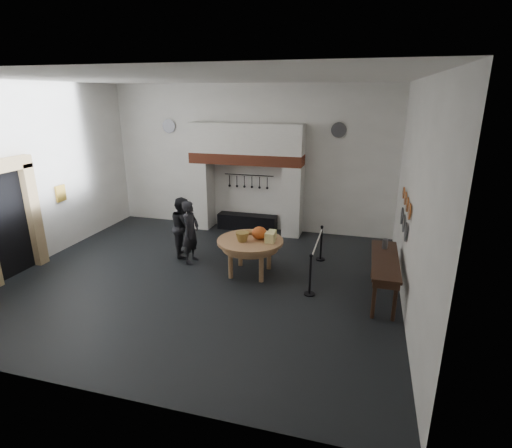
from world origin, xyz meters
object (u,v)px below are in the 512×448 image
(barrier_post_near, at_px, (310,276))
(barrier_post_far, at_px, (321,244))
(side_table, at_px, (385,260))
(work_table, at_px, (250,241))
(visitor_near, at_px, (191,232))
(iron_range, at_px, (247,222))
(visitor_far, at_px, (183,227))

(barrier_post_near, relative_size, barrier_post_far, 1.00)
(side_table, bearing_deg, work_table, 172.75)
(side_table, distance_m, barrier_post_far, 2.31)
(visitor_near, bearing_deg, barrier_post_near, -104.20)
(iron_range, distance_m, barrier_post_near, 4.65)
(iron_range, xyz_separation_m, barrier_post_near, (2.58, -3.86, 0.20))
(barrier_post_near, bearing_deg, visitor_near, 163.17)
(work_table, xyz_separation_m, barrier_post_near, (1.56, -0.71, -0.39))
(work_table, height_order, visitor_far, visitor_far)
(iron_range, distance_m, visitor_near, 3.01)
(visitor_near, xyz_separation_m, barrier_post_far, (3.23, 1.02, -0.37))
(iron_range, bearing_deg, work_table, -72.02)
(work_table, distance_m, visitor_near, 1.69)
(iron_range, xyz_separation_m, work_table, (1.02, -3.15, 0.59))
(work_table, height_order, visitor_near, visitor_near)
(visitor_far, xyz_separation_m, barrier_post_far, (3.63, 0.62, -0.35))
(iron_range, height_order, visitor_near, visitor_near)
(work_table, relative_size, visitor_near, 0.97)
(work_table, bearing_deg, barrier_post_near, -24.47)
(work_table, relative_size, visitor_far, 0.99)
(visitor_far, relative_size, side_table, 0.73)
(visitor_near, distance_m, visitor_far, 0.57)
(visitor_far, bearing_deg, work_table, -132.80)
(visitor_near, bearing_deg, work_table, -96.47)
(iron_range, bearing_deg, side_table, -40.84)
(iron_range, xyz_separation_m, visitor_far, (-1.05, -2.48, 0.55))
(visitor_far, distance_m, barrier_post_near, 3.89)
(iron_range, height_order, side_table, side_table)
(visitor_far, xyz_separation_m, barrier_post_near, (3.63, -1.38, -0.35))
(barrier_post_near, bearing_deg, side_table, 11.78)
(iron_range, height_order, work_table, work_table)
(barrier_post_far, bearing_deg, side_table, -47.91)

